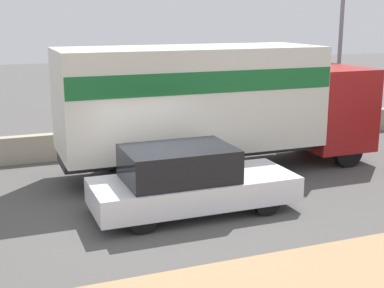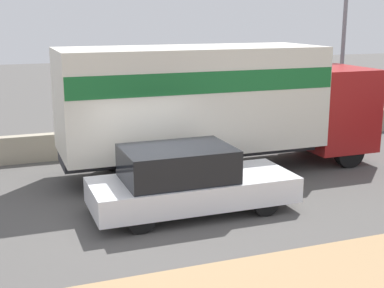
% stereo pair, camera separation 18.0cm
% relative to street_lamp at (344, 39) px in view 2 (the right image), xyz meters
% --- Properties ---
extents(ground_plane, '(80.00, 80.00, 0.00)m').
position_rel_street_lamp_xyz_m(ground_plane, '(-8.19, -5.27, -3.48)').
color(ground_plane, '#514F4C').
extents(stone_wall_backdrop, '(60.00, 0.35, 0.81)m').
position_rel_street_lamp_xyz_m(stone_wall_backdrop, '(-8.19, 0.41, -3.08)').
color(stone_wall_backdrop, '#A39984').
rests_on(stone_wall_backdrop, ground_plane).
extents(street_lamp, '(0.56, 0.28, 5.91)m').
position_rel_street_lamp_xyz_m(street_lamp, '(0.00, 0.00, 0.00)').
color(street_lamp, slate).
rests_on(street_lamp, ground_plane).
extents(box_truck, '(8.96, 2.61, 3.47)m').
position_rel_street_lamp_xyz_m(box_truck, '(-5.80, -2.36, -1.45)').
color(box_truck, maroon).
rests_on(box_truck, ground_plane).
extents(car_hatchback, '(4.55, 1.79, 1.51)m').
position_rel_street_lamp_xyz_m(car_hatchback, '(-7.62, -5.20, -2.75)').
color(car_hatchback, silver).
rests_on(car_hatchback, ground_plane).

